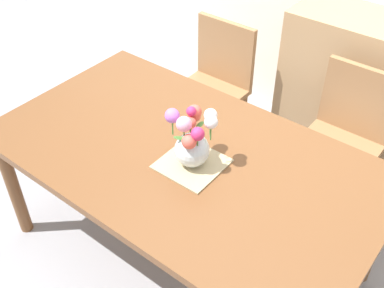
% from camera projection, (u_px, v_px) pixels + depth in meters
% --- Properties ---
extents(ground_plane, '(12.00, 12.00, 0.00)m').
position_uv_depth(ground_plane, '(186.00, 251.00, 2.65)').
color(ground_plane, '#939399').
extents(dining_table, '(1.85, 1.06, 0.73)m').
position_uv_depth(dining_table, '(185.00, 165.00, 2.23)').
color(dining_table, brown).
rests_on(dining_table, ground_plane).
extents(chair_left, '(0.42, 0.42, 0.90)m').
position_uv_depth(chair_left, '(215.00, 81.00, 3.06)').
color(chair_left, '#9E7047').
rests_on(chair_left, ground_plane).
extents(chair_right, '(0.42, 0.42, 0.90)m').
position_uv_depth(chair_right, '(345.00, 134.00, 2.63)').
color(chair_right, '#9E7047').
rests_on(chair_right, ground_plane).
extents(placemat, '(0.27, 0.27, 0.01)m').
position_uv_depth(placemat, '(192.00, 164.00, 2.12)').
color(placemat, tan).
rests_on(placemat, dining_table).
extents(flower_vase, '(0.22, 0.20, 0.27)m').
position_uv_depth(flower_vase, '(192.00, 140.00, 2.04)').
color(flower_vase, silver).
rests_on(flower_vase, placemat).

